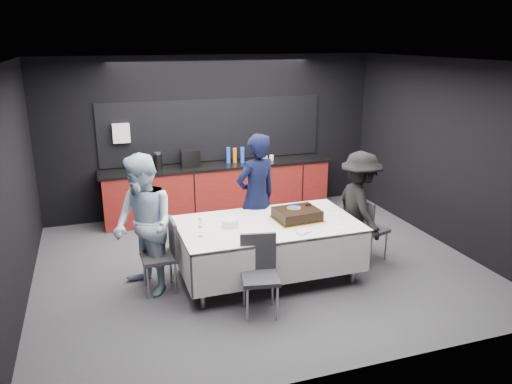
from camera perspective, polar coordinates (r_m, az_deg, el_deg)
ground at (r=7.14m, az=0.26°, el=-8.30°), size 6.00×6.00×0.00m
room_shell at (r=6.56m, az=0.28°, el=6.51°), size 6.04×5.04×2.82m
kitchenette at (r=8.94m, az=-4.40°, el=0.71°), size 4.10×0.64×2.05m
party_table at (r=6.54m, az=1.39°, el=-4.66°), size 2.32×1.32×0.78m
cake_assembly at (r=6.59m, az=4.71°, el=-2.56°), size 0.63×0.53×0.18m
plate_stack at (r=6.36m, az=-2.97°, el=-3.50°), size 0.22×0.22×0.10m
loose_plate_near at (r=6.00m, az=-0.56°, el=-5.27°), size 0.21×0.21×0.01m
loose_plate_right_a at (r=6.87m, az=7.94°, el=-2.46°), size 0.20×0.20×0.01m
loose_plate_right_b at (r=6.58m, az=9.11°, el=-3.42°), size 0.18×0.18×0.01m
loose_plate_far at (r=6.82m, az=1.50°, el=-2.44°), size 0.20×0.20×0.01m
fork_pile at (r=6.18m, az=5.43°, el=-4.55°), size 0.21×0.17×0.03m
champagne_flute at (r=6.03m, az=-6.41°, el=-3.68°), size 0.06×0.06×0.22m
chair_left at (r=6.38m, az=-10.38°, el=-6.58°), size 0.43×0.43×0.92m
chair_right at (r=7.25m, az=12.52°, el=-3.75°), size 0.53×0.53×0.92m
chair_near at (r=5.82m, az=0.38°, el=-8.72°), size 0.49×0.49×0.92m
person_center at (r=7.07m, az=0.03°, el=-0.59°), size 0.77×0.63×1.83m
person_left at (r=6.26m, az=-12.71°, el=-3.76°), size 0.96×1.06×1.77m
person_right at (r=7.16m, az=11.75°, el=-1.73°), size 0.66×1.07×1.59m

